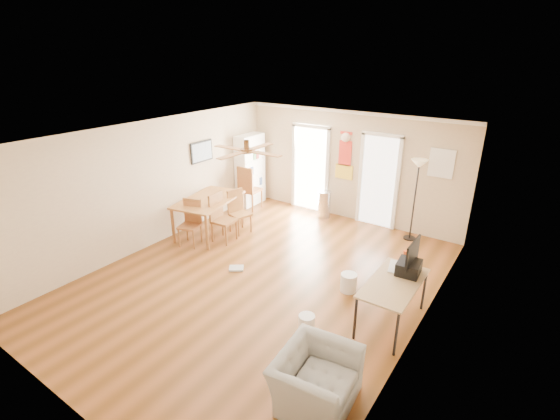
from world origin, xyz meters
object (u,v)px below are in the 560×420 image
Objects in this scene: dining_table at (210,216)px; dining_chair_near at (189,224)px; dining_chair_right_a at (240,212)px; armchair at (316,379)px; trash_can at (324,204)px; computer_desk at (392,303)px; printer at (409,268)px; wastebasket_a at (349,283)px; wastebasket_b at (307,324)px; dining_chair_far at (250,188)px; bookshelf at (250,170)px; torchiere_lamp at (414,201)px; dining_chair_right_b at (224,218)px.

dining_table is 1.67× the size of dining_chair_near.
armchair is (3.75, -3.14, -0.17)m from dining_chair_right_a.
trash_can is at bearing 22.48° from armchair.
dining_chair_right_a is at bearing 44.94° from armchair.
computer_desk is 0.59m from printer.
wastebasket_a is 1.16× the size of wastebasket_b.
dining_chair_right_a is 0.85× the size of dining_chair_far.
dining_table is at bearing 79.32° from dining_chair_near.
bookshelf is at bearing 149.47° from wastebasket_a.
trash_can is 2.21m from torchiere_lamp.
dining_chair_far is 4.05m from torchiere_lamp.
dining_chair_right_b is at bearing -13.29° from dining_table.
trash_can is 2.40× the size of wastebasket_b.
printer is at bearing -15.03° from dining_chair_near.
trash_can is (1.69, 2.25, -0.07)m from dining_table.
printer is at bearing -5.91° from dining_table.
dining_chair_near is 0.54× the size of torchiere_lamp.
printer is (4.05, -0.35, 0.30)m from dining_chair_right_b.
torchiere_lamp is (3.84, 2.24, 0.49)m from dining_table.
torchiere_lamp is 5.02m from armchair.
dining_chair_right_b is at bearing 50.12° from armchair.
dining_chair_near is 0.99× the size of armchair.
dining_chair_right_a is (0.55, 0.41, 0.08)m from dining_table.
wastebasket_a is at bearing 153.92° from computer_desk.
wastebasket_b is (3.03, -1.59, -0.38)m from dining_chair_right_b.
computer_desk is at bearing -108.79° from printer.
dining_chair_right_b reaches higher than trash_can.
dining_chair_near is at bearing 135.73° from dining_chair_right_b.
armchair is at bearing -73.68° from wastebasket_a.
printer is at bearing -74.29° from torchiere_lamp.
dining_chair_far reaches higher than computer_desk.
computer_desk is (2.82, -3.08, 0.03)m from trash_can.
dining_chair_near is 3.66m from wastebasket_b.
dining_chair_far reaches higher than printer.
bookshelf is at bearing -54.01° from dining_chair_far.
dining_chair_near is 1.45× the size of trash_can.
dining_chair_near is at bearing -142.08° from torchiere_lamp.
wastebasket_b is at bearing -110.15° from dining_chair_right_a.
wastebasket_a is (3.53, 0.30, -0.32)m from dining_chair_near.
dining_chair_near is 3.48× the size of wastebasket_b.
wastebasket_b is at bearing -134.43° from printer.
dining_table is 1.70m from dining_chair_far.
computer_desk is at bearing -26.08° from wastebasket_a.
trash_can is (1.14, 1.84, -0.15)m from dining_chair_right_a.
dining_table is 5.82× the size of wastebasket_b.
armchair is at bearing -59.02° from bookshelf.
dining_table is 4.21× the size of printer.
wastebasket_a is at bearing -99.29° from dining_chair_right_b.
wastebasket_b is (3.74, -3.41, -0.43)m from dining_chair_far.
torchiere_lamp reaches higher than wastebasket_b.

